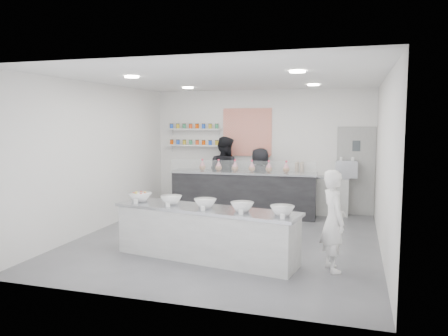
# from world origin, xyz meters

# --- Properties ---
(floor) EXTENTS (6.00, 6.00, 0.00)m
(floor) POSITION_xyz_m (0.00, 0.00, 0.00)
(floor) COLOR #515156
(floor) RESTS_ON ground
(ceiling) EXTENTS (6.00, 6.00, 0.00)m
(ceiling) POSITION_xyz_m (0.00, 0.00, 3.00)
(ceiling) COLOR white
(ceiling) RESTS_ON floor
(back_wall) EXTENTS (5.50, 0.00, 5.50)m
(back_wall) POSITION_xyz_m (0.00, 3.00, 1.50)
(back_wall) COLOR white
(back_wall) RESTS_ON floor
(left_wall) EXTENTS (0.00, 6.00, 6.00)m
(left_wall) POSITION_xyz_m (-2.75, 0.00, 1.50)
(left_wall) COLOR white
(left_wall) RESTS_ON floor
(right_wall) EXTENTS (0.00, 6.00, 6.00)m
(right_wall) POSITION_xyz_m (2.75, 0.00, 1.50)
(right_wall) COLOR white
(right_wall) RESTS_ON floor
(back_door) EXTENTS (0.88, 0.04, 2.10)m
(back_door) POSITION_xyz_m (2.30, 2.97, 1.05)
(back_door) COLOR gray
(back_door) RESTS_ON floor
(pattern_panel) EXTENTS (1.25, 0.03, 1.20)m
(pattern_panel) POSITION_xyz_m (-0.35, 2.98, 1.95)
(pattern_panel) COLOR red
(pattern_panel) RESTS_ON back_wall
(jar_shelf_lower) EXTENTS (1.45, 0.22, 0.04)m
(jar_shelf_lower) POSITION_xyz_m (-1.75, 2.90, 1.60)
(jar_shelf_lower) COLOR silver
(jar_shelf_lower) RESTS_ON back_wall
(jar_shelf_upper) EXTENTS (1.45, 0.22, 0.04)m
(jar_shelf_upper) POSITION_xyz_m (-1.75, 2.90, 2.02)
(jar_shelf_upper) COLOR silver
(jar_shelf_upper) RESTS_ON back_wall
(preserve_jars) EXTENTS (1.45, 0.10, 0.56)m
(preserve_jars) POSITION_xyz_m (-1.75, 2.88, 1.88)
(preserve_jars) COLOR #F34B00
(preserve_jars) RESTS_ON jar_shelf_lower
(downlight_0) EXTENTS (0.24, 0.24, 0.02)m
(downlight_0) POSITION_xyz_m (-1.40, -1.00, 2.98)
(downlight_0) COLOR white
(downlight_0) RESTS_ON ceiling
(downlight_1) EXTENTS (0.24, 0.24, 0.02)m
(downlight_1) POSITION_xyz_m (1.40, -1.00, 2.98)
(downlight_1) COLOR white
(downlight_1) RESTS_ON ceiling
(downlight_2) EXTENTS (0.24, 0.24, 0.02)m
(downlight_2) POSITION_xyz_m (-1.40, 1.60, 2.98)
(downlight_2) COLOR white
(downlight_2) RESTS_ON ceiling
(downlight_3) EXTENTS (0.24, 0.24, 0.02)m
(downlight_3) POSITION_xyz_m (1.40, 1.60, 2.98)
(downlight_3) COLOR white
(downlight_3) RESTS_ON ceiling
(prep_counter) EXTENTS (3.18, 1.21, 0.85)m
(prep_counter) POSITION_xyz_m (-0.01, -1.22, 0.42)
(prep_counter) COLOR #B8B8B3
(prep_counter) RESTS_ON floor
(back_bar) EXTENTS (3.43, 0.80, 1.05)m
(back_bar) POSITION_xyz_m (-0.22, 2.09, 0.53)
(back_bar) COLOR black
(back_bar) RESTS_ON floor
(sneeze_guard) EXTENTS (3.35, 0.19, 0.29)m
(sneeze_guard) POSITION_xyz_m (-0.20, 1.79, 1.20)
(sneeze_guard) COLOR white
(sneeze_guard) RESTS_ON back_bar
(espresso_ledge) EXTENTS (1.24, 0.39, 0.92)m
(espresso_ledge) POSITION_xyz_m (1.55, 2.78, 0.46)
(espresso_ledge) COLOR #B8B8B3
(espresso_ledge) RESTS_ON floor
(espresso_machine) EXTENTS (0.50, 0.34, 0.38)m
(espresso_machine) POSITION_xyz_m (2.10, 2.78, 1.11)
(espresso_machine) COLOR #93969E
(espresso_machine) RESTS_ON espresso_ledge
(cup_stacks) EXTENTS (0.24, 0.24, 0.33)m
(cup_stacks) POSITION_xyz_m (1.00, 2.78, 1.08)
(cup_stacks) COLOR tan
(cup_stacks) RESTS_ON espresso_ledge
(prep_bowls) EXTENTS (3.00, 0.95, 0.15)m
(prep_bowls) POSITION_xyz_m (-0.01, -1.22, 0.92)
(prep_bowls) COLOR white
(prep_bowls) RESTS_ON prep_counter
(label_cards) EXTENTS (2.66, 0.04, 0.07)m
(label_cards) POSITION_xyz_m (0.07, -1.72, 0.88)
(label_cards) COLOR white
(label_cards) RESTS_ON prep_counter
(cookie_bags) EXTENTS (2.16, 0.27, 0.27)m
(cookie_bags) POSITION_xyz_m (-0.22, 2.09, 1.19)
(cookie_bags) COLOR #D67689
(cookie_bags) RESTS_ON back_bar
(woman_prep) EXTENTS (0.55, 0.65, 1.52)m
(woman_prep) POSITION_xyz_m (2.00, -1.18, 0.76)
(woman_prep) COLOR white
(woman_prep) RESTS_ON floor
(staff_left) EXTENTS (1.10, 0.99, 1.85)m
(staff_left) POSITION_xyz_m (-0.83, 2.60, 0.92)
(staff_left) COLOR black
(staff_left) RESTS_ON floor
(staff_right) EXTENTS (0.91, 0.77, 1.58)m
(staff_right) POSITION_xyz_m (0.07, 2.60, 0.79)
(staff_right) COLOR black
(staff_right) RESTS_ON floor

